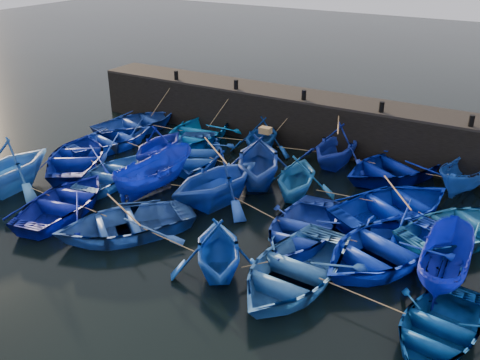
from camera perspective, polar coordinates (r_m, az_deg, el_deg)
The scene contains 37 objects.
ground at distance 20.87m, azimuth -4.46°, elevation -4.96°, with size 120.00×120.00×0.00m, color black.
quay_wall at distance 28.82m, azimuth 7.40°, elevation 6.32°, with size 26.00×2.50×2.50m, color black.
quay_top at distance 28.43m, azimuth 7.55°, elevation 8.82°, with size 26.00×2.50×0.12m, color black.
bollard_0 at distance 31.47m, azimuth -6.82°, elevation 11.04°, with size 0.24×0.24×0.50m, color black.
bollard_1 at distance 29.30m, azimuth -0.43°, elevation 10.16°, with size 0.24×0.24×0.50m, color black.
bollard_2 at distance 27.54m, azimuth 6.83°, elevation 9.00°, with size 0.24×0.24×0.50m, color black.
bollard_3 at distance 26.28m, azimuth 14.87°, elevation 7.54°, with size 0.24×0.24×0.50m, color black.
bollard_4 at distance 25.59m, azimuth 23.47°, elevation 5.82°, with size 0.24×0.24×0.50m, color black.
boat_0 at distance 31.06m, azimuth -10.88°, elevation 6.06°, with size 3.64×5.10×1.06m, color navy.
boat_1 at distance 28.77m, azimuth -4.72°, elevation 5.03°, with size 4.12×5.76×1.19m, color #065EBA.
boat_2 at distance 27.20m, azimuth 2.29°, elevation 4.71°, with size 3.14×3.64×1.91m, color navy.
boat_3 at distance 26.09m, azimuth 10.26°, elevation 3.68°, with size 3.53×4.09×2.15m, color navy.
boat_4 at distance 25.53m, azimuth 16.16°, elevation 1.38°, with size 4.03×5.64×1.17m, color #000F79.
boat_5 at distance 25.03m, azimuth 22.98°, elevation 0.37°, with size 1.56×4.13×1.60m, color #174499.
boat_6 at distance 28.83m, azimuth -13.48°, elevation 4.26°, with size 3.48×4.86×1.01m, color blue.
boat_7 at distance 26.34m, azimuth -8.64°, elevation 3.80°, with size 3.23×3.75×1.97m, color #0B199D.
boat_8 at distance 26.12m, azimuth -4.91°, elevation 2.83°, with size 3.93×5.49×1.14m, color #144093.
boat_9 at distance 23.72m, azimuth 2.02°, elevation 2.30°, with size 4.07×4.72×2.48m, color navy.
boat_10 at distance 22.75m, azimuth 6.11°, elevation 0.44°, with size 3.25×3.77×1.98m, color #195E9F.
boat_11 at distance 21.95m, azimuth 16.23°, elevation -2.66°, with size 3.99×5.57×1.16m, color #001AA5.
boat_12 at distance 21.25m, azimuth 22.54°, elevation -4.75°, with size 3.71×5.19×1.08m, color #1964A5.
boat_13 at distance 26.86m, azimuth -16.93°, elevation 2.40°, with size 3.84×5.37×1.11m, color #051787.
boat_14 at distance 24.85m, azimuth -13.44°, elevation 0.69°, with size 3.07×4.30×0.89m, color blue.
boat_15 at distance 23.45m, azimuth -9.17°, elevation 0.62°, with size 1.63×4.33×1.68m, color #0D1E93.
boat_16 at distance 21.90m, azimuth -2.59°, elevation 0.20°, with size 3.98×4.61×2.43m, color #143996.
boat_17 at distance 19.81m, azimuth 6.57°, elevation -5.13°, with size 3.52×4.93×1.02m, color #152F9D.
boat_18 at distance 19.04m, azimuth 14.94°, elevation -6.97°, with size 4.08×5.70×1.18m, color #0C2CCD.
boat_19 at distance 18.52m, azimuth 20.92°, elevation -8.19°, with size 1.52×4.03×1.56m, color #0A179D.
boat_20 at distance 25.17m, azimuth -23.70°, elevation 1.37°, with size 3.92×4.55×2.40m, color blue.
boat_21 at distance 22.67m, azimuth -18.17°, elevation -2.19°, with size 3.55×4.96×1.03m, color #09158D.
boat_22 at distance 20.44m, azimuth -12.21°, elevation -4.46°, with size 3.71×5.19×1.08m, color #244C98.
boat_23 at distance 17.65m, azimuth -2.38°, elevation -7.33°, with size 3.18×3.69×1.94m, color #0C3EA8.
boat_24 at distance 17.45m, azimuth 5.67°, elevation -9.45°, with size 3.93×5.49×1.14m, color #2A5FA8.
boat_25 at distance 16.29m, azimuth 20.33°, elevation -14.54°, with size 3.12×4.36×0.90m, color navy.
wooden_crate at distance 23.09m, azimuth 2.73°, elevation 5.31°, with size 0.50×0.35×0.28m, color brown.
mooring_ropes at distance 24.19m, azimuth 1.99°, elevation 1.81°, with size 17.58×11.79×2.10m.
loose_oars at distance 21.79m, azimuth 3.60°, elevation 1.54°, with size 10.62×12.25×1.41m.
Camera 1 is at (10.49, -14.72, 10.43)m, focal length 40.00 mm.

